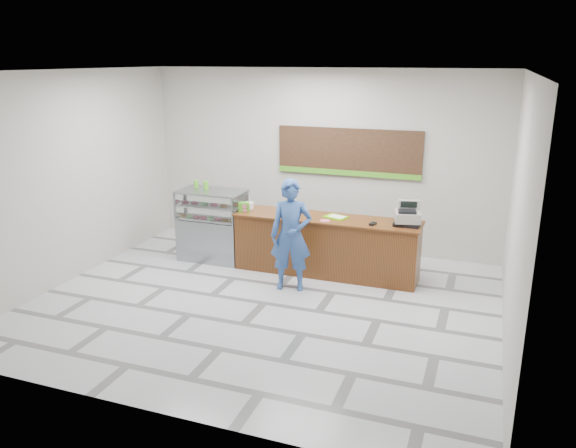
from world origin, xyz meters
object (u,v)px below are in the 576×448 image
(sales_counter, at_px, (326,246))
(display_case, at_px, (212,225))
(serving_tray, at_px, (336,217))
(customer, at_px, (291,235))
(cash_register, at_px, (408,216))

(sales_counter, relative_size, display_case, 2.45)
(sales_counter, relative_size, serving_tray, 7.47)
(sales_counter, bearing_deg, display_case, -179.99)
(serving_tray, bearing_deg, sales_counter, -141.22)
(customer, bearing_deg, serving_tray, 47.54)
(display_case, height_order, customer, customer)
(cash_register, bearing_deg, serving_tray, 167.06)
(display_case, xyz_separation_m, cash_register, (3.59, 0.04, 0.50))
(cash_register, height_order, customer, customer)
(sales_counter, bearing_deg, customer, -112.99)
(serving_tray, bearing_deg, customer, -100.05)
(sales_counter, distance_m, serving_tray, 0.55)
(display_case, bearing_deg, serving_tray, 1.26)
(cash_register, relative_size, customer, 0.28)
(display_case, distance_m, customer, 2.06)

